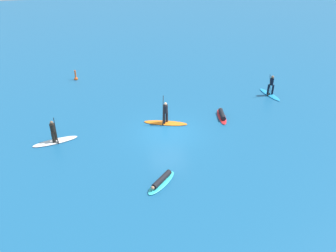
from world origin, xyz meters
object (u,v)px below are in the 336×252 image
surfer_on_white_board (55,137)px  marker_buoy (76,78)px  surfer_on_red_board (222,115)px  surfer_on_teal_board (161,181)px  surfer_on_blue_board (270,90)px  surfer_on_orange_board (165,119)px

surfer_on_white_board → marker_buoy: (1.31, 11.15, -0.17)m
surfer_on_red_board → surfer_on_teal_board: bearing=148.2°
surfer_on_red_board → surfer_on_blue_board: (5.63, 2.85, 0.29)m
surfer_on_teal_board → surfer_on_blue_board: bearing=174.4°
surfer_on_white_board → marker_buoy: size_ratio=2.92×
surfer_on_orange_board → marker_buoy: bearing=-37.2°
surfer_on_red_board → surfer_on_teal_board: size_ratio=1.16×
surfer_on_red_board → surfer_on_orange_board: size_ratio=0.78×
surfer_on_white_board → marker_buoy: bearing=71.0°
surfer_on_teal_board → surfer_on_orange_board: bearing=-148.9°
surfer_on_red_board → surfer_on_white_board: bearing=104.9°
surfer_on_red_board → surfer_on_white_board: surfer_on_white_board is taller
surfer_on_red_board → surfer_on_teal_board: 9.12m
surfer_on_blue_board → surfer_on_teal_board: bearing=-59.7°
surfer_on_teal_board → surfer_on_orange_board: surfer_on_orange_board is taller
surfer_on_red_board → surfer_on_orange_board: (-4.50, 0.03, 0.25)m
surfer_on_red_board → surfer_on_white_board: size_ratio=0.84×
surfer_on_orange_board → marker_buoy: 12.33m
surfer_on_teal_board → surfer_on_white_board: (-6.19, 5.90, 0.23)m
surfer_on_red_board → surfer_on_teal_board: surfer_on_red_board is taller
surfer_on_teal_board → marker_buoy: bearing=-118.2°
surfer_on_red_board → marker_buoy: (-11.14, 10.43, 0.04)m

